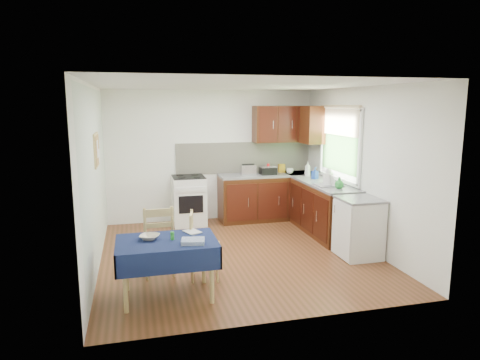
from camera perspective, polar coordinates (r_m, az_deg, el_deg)
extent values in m
plane|color=#522F16|center=(6.57, -0.30, -9.79)|extent=(4.20, 4.20, 0.00)
cube|color=silver|center=(6.18, -0.32, 12.56)|extent=(4.00, 4.20, 0.02)
cube|color=white|center=(8.29, -3.78, 3.25)|extent=(4.00, 0.02, 2.50)
cube|color=white|center=(4.28, 6.42, -3.26)|extent=(4.00, 0.02, 2.50)
cube|color=silver|center=(6.10, -18.87, 0.26)|extent=(0.02, 4.20, 2.50)
cube|color=white|center=(7.00, 15.80, 1.63)|extent=(0.02, 4.20, 2.50)
cube|color=black|center=(8.39, 3.73, -2.34)|extent=(1.90, 0.60, 0.86)
cube|color=black|center=(7.58, 11.10, -3.86)|extent=(0.60, 1.70, 0.86)
cube|color=slate|center=(8.31, 3.77, 0.69)|extent=(1.90, 0.60, 0.04)
cube|color=slate|center=(7.49, 11.21, -0.52)|extent=(0.60, 1.70, 0.04)
cube|color=slate|center=(8.53, 7.93, 0.86)|extent=(0.60, 0.60, 0.04)
cube|color=beige|center=(8.42, 0.60, 3.04)|extent=(2.70, 0.02, 0.60)
cube|color=black|center=(8.44, 5.86, 7.43)|extent=(1.20, 0.35, 0.70)
cube|color=black|center=(8.20, 9.70, 7.26)|extent=(0.35, 0.50, 0.70)
cube|color=white|center=(8.06, -6.83, -2.77)|extent=(0.60, 0.60, 0.90)
cube|color=black|center=(7.97, -6.90, 0.42)|extent=(0.58, 0.58, 0.02)
cube|color=black|center=(7.76, -6.54, -3.26)|extent=(0.44, 0.01, 0.32)
cube|color=#2D5924|center=(7.57, 13.17, 4.27)|extent=(0.01, 1.40, 0.85)
cube|color=white|center=(7.53, 13.26, 9.19)|extent=(0.04, 1.48, 0.06)
cube|color=white|center=(7.64, 12.90, 0.16)|extent=(0.04, 1.48, 0.06)
cube|color=#CCAC8D|center=(7.53, 13.09, 7.52)|extent=(0.02, 1.36, 0.44)
cube|color=white|center=(6.56, 15.56, -6.30)|extent=(0.55, 0.58, 0.85)
cube|color=slate|center=(6.45, 15.74, -2.50)|extent=(0.58, 0.60, 0.03)
cube|color=tan|center=(6.35, -18.61, 3.83)|extent=(0.02, 0.62, 0.47)
cube|color=#B08A4A|center=(6.35, -18.48, 3.84)|extent=(0.01, 0.56, 0.41)
cube|color=white|center=(6.27, -18.45, 3.95)|extent=(0.00, 0.18, 0.24)
cube|color=white|center=(6.48, -18.26, 3.08)|extent=(0.00, 0.15, 0.20)
cube|color=#101E43|center=(5.04, -9.77, -8.09)|extent=(1.10, 0.74, 0.03)
cube|color=#101E43|center=(4.72, -9.36, -10.83)|extent=(1.14, 0.02, 0.26)
cube|color=#101E43|center=(5.43, -10.05, -8.02)|extent=(1.14, 0.02, 0.26)
cube|color=#101E43|center=(5.07, -16.16, -9.61)|extent=(0.02, 0.78, 0.26)
cube|color=#101E43|center=(5.14, -3.40, -8.93)|extent=(0.02, 0.78, 0.26)
cylinder|color=tan|center=(4.88, -15.05, -13.25)|extent=(0.05, 0.05, 0.66)
cylinder|color=tan|center=(4.94, -3.78, -12.59)|extent=(0.05, 0.05, 0.66)
cylinder|color=tan|center=(5.41, -14.98, -10.86)|extent=(0.05, 0.05, 0.66)
cylinder|color=tan|center=(5.47, -4.88, -10.32)|extent=(0.05, 0.05, 0.66)
cube|color=tan|center=(5.79, -10.85, -8.03)|extent=(0.43, 0.43, 0.04)
cube|color=tan|center=(5.52, -10.81, -5.13)|extent=(0.38, 0.04, 0.30)
cylinder|color=tan|center=(6.04, -9.29, -9.48)|extent=(0.04, 0.04, 0.45)
cylinder|color=tan|center=(6.01, -12.57, -9.67)|extent=(0.04, 0.04, 0.45)
cylinder|color=tan|center=(5.72, -8.89, -10.60)|extent=(0.04, 0.04, 0.45)
cylinder|color=tan|center=(5.69, -12.36, -10.81)|extent=(0.04, 0.04, 0.45)
cube|color=tan|center=(5.59, -4.72, -8.92)|extent=(0.45, 0.45, 0.04)
cube|color=tan|center=(5.50, -6.51, -5.74)|extent=(0.09, 0.35, 0.28)
cylinder|color=tan|center=(5.51, -3.05, -11.48)|extent=(0.03, 0.03, 0.42)
cylinder|color=tan|center=(5.81, -3.08, -10.34)|extent=(0.03, 0.03, 0.42)
cylinder|color=tan|center=(5.52, -6.38, -11.51)|extent=(0.03, 0.03, 0.42)
cylinder|color=tan|center=(5.81, -6.24, -10.37)|extent=(0.03, 0.03, 0.42)
cube|color=silver|center=(8.13, 1.07, 1.35)|extent=(0.28, 0.18, 0.20)
cube|color=black|center=(8.12, 1.08, 2.12)|extent=(0.24, 0.02, 0.02)
cube|color=black|center=(8.24, 3.71, 1.24)|extent=(0.29, 0.26, 0.14)
cube|color=silver|center=(8.23, 3.71, 1.85)|extent=(0.29, 0.26, 0.03)
cylinder|color=red|center=(8.18, 3.78, 1.44)|extent=(0.05, 0.05, 0.22)
cube|color=gold|center=(8.51, 5.57, 1.58)|extent=(0.14, 0.12, 0.16)
cube|color=gray|center=(7.25, 11.75, -0.65)|extent=(0.43, 0.32, 0.02)
cylinder|color=white|center=(7.23, 11.77, 0.06)|extent=(0.05, 0.20, 0.20)
cylinder|color=white|center=(7.25, 11.66, 0.12)|extent=(0.17, 0.17, 0.21)
sphere|color=white|center=(7.23, 11.70, 1.11)|extent=(0.11, 0.11, 0.11)
imported|color=white|center=(8.35, 6.67, 1.20)|extent=(0.14, 0.14, 0.11)
imported|color=white|center=(8.10, 9.00, 1.47)|extent=(0.14, 0.14, 0.27)
imported|color=#1E46B3|center=(7.84, 9.97, 0.91)|extent=(0.13, 0.12, 0.21)
imported|color=#24862F|center=(7.02, 13.11, -0.37)|extent=(0.20, 0.20, 0.19)
imported|color=beige|center=(5.10, -11.97, -7.45)|extent=(0.29, 0.29, 0.05)
imported|color=white|center=(5.24, -7.14, -7.03)|extent=(0.23, 0.26, 0.02)
cylinder|color=green|center=(5.03, -9.01, -7.36)|extent=(0.05, 0.05, 0.09)
cube|color=navy|center=(4.89, -6.28, -8.11)|extent=(0.29, 0.25, 0.05)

